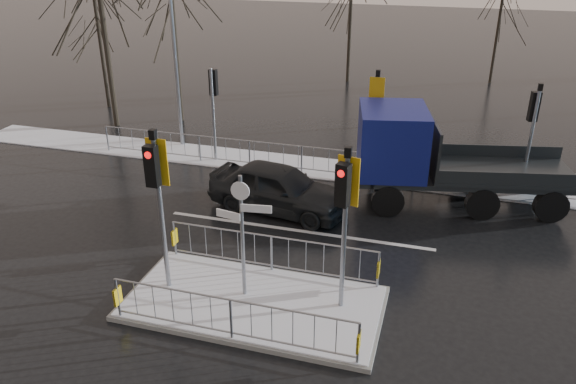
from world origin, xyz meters
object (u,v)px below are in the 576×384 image
(car_far_lane, at_px, (279,188))
(traffic_island, at_px, (253,291))
(flatbed_truck, at_px, (422,154))
(street_lamp_left, at_px, (175,33))

(car_far_lane, bearing_deg, traffic_island, -160.29)
(traffic_island, height_order, car_far_lane, traffic_island)
(flatbed_truck, distance_m, street_lamp_left, 10.42)
(flatbed_truck, relative_size, street_lamp_left, 0.86)
(flatbed_truck, bearing_deg, car_far_lane, -155.90)
(flatbed_truck, bearing_deg, traffic_island, -115.46)
(traffic_island, bearing_deg, flatbed_truck, 64.54)
(traffic_island, distance_m, car_far_lane, 5.03)
(traffic_island, height_order, street_lamp_left, street_lamp_left)
(traffic_island, distance_m, street_lamp_left, 12.17)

